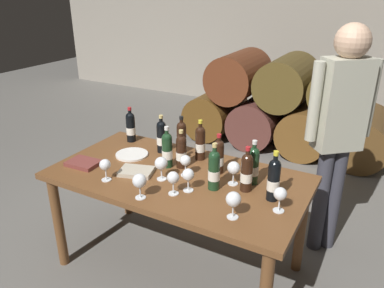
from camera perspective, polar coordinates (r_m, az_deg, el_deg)
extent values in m
plane|color=#66635E|center=(2.96, -1.97, -17.83)|extent=(14.00, 14.00, 0.00)
cube|color=gray|center=(6.24, 18.91, 16.98)|extent=(10.00, 0.24, 2.80)
cylinder|color=#5A3A16|center=(5.24, 3.67, 4.83)|extent=(0.60, 0.90, 0.60)
cylinder|color=#552D27|center=(5.02, 10.18, 3.68)|extent=(0.60, 0.90, 0.60)
cylinder|color=brown|center=(4.87, 17.17, 2.38)|extent=(0.60, 0.90, 0.60)
cylinder|color=#55391B|center=(4.80, 24.46, 0.99)|extent=(0.60, 0.90, 0.60)
cylinder|color=#5E2C17|center=(4.97, 7.16, 10.23)|extent=(0.60, 0.90, 0.60)
cylinder|color=#51401B|center=(4.78, 14.24, 9.19)|extent=(0.60, 0.90, 0.60)
cylinder|color=#524119|center=(4.67, 21.73, 7.93)|extent=(0.60, 0.90, 0.60)
cube|color=brown|center=(2.54, -2.19, -5.09)|extent=(1.70, 0.90, 0.04)
cylinder|color=brown|center=(2.92, -19.55, -11.10)|extent=(0.07, 0.07, 0.72)
cylinder|color=brown|center=(3.39, -9.91, -4.98)|extent=(0.07, 0.07, 0.72)
cylinder|color=brown|center=(2.82, 16.15, -12.03)|extent=(0.07, 0.07, 0.72)
cylinder|color=black|center=(3.06, -9.22, 2.18)|extent=(0.07, 0.07, 0.20)
sphere|color=black|center=(3.03, -9.35, 4.06)|extent=(0.07, 0.07, 0.07)
cylinder|color=black|center=(3.02, -9.38, 4.51)|extent=(0.03, 0.03, 0.06)
cylinder|color=#B21E23|center=(3.01, -9.43, 5.29)|extent=(0.03, 0.03, 0.02)
cylinder|color=silver|center=(3.07, -9.21, 2.01)|extent=(0.07, 0.07, 0.06)
cylinder|color=black|center=(2.71, 1.24, -0.25)|extent=(0.07, 0.07, 0.21)
sphere|color=black|center=(2.67, 1.26, 1.93)|extent=(0.07, 0.07, 0.07)
cylinder|color=black|center=(2.66, 1.27, 2.47)|extent=(0.03, 0.03, 0.07)
cylinder|color=gold|center=(2.64, 1.28, 3.39)|extent=(0.03, 0.03, 0.02)
cylinder|color=silver|center=(2.71, 1.24, -0.45)|extent=(0.07, 0.07, 0.06)
cylinder|color=black|center=(2.52, 4.01, -2.32)|extent=(0.07, 0.07, 0.19)
sphere|color=black|center=(2.48, 4.07, -0.16)|extent=(0.07, 0.07, 0.07)
cylinder|color=black|center=(2.47, 4.09, 0.36)|extent=(0.03, 0.03, 0.06)
cylinder|color=#B21E23|center=(2.46, 4.12, 1.25)|extent=(0.03, 0.03, 0.02)
cylinder|color=silver|center=(2.53, 4.00, -2.52)|extent=(0.07, 0.07, 0.06)
cylinder|color=black|center=(2.82, -1.59, 0.65)|extent=(0.07, 0.07, 0.20)
sphere|color=black|center=(2.79, -1.62, 2.66)|extent=(0.07, 0.07, 0.07)
cylinder|color=black|center=(2.78, -1.62, 3.14)|extent=(0.03, 0.03, 0.06)
cylinder|color=black|center=(2.76, -1.63, 3.98)|extent=(0.03, 0.03, 0.02)
cylinder|color=silver|center=(2.83, -1.59, 0.46)|extent=(0.07, 0.07, 0.06)
cylinder|color=#19381E|center=(2.41, 9.19, -3.67)|extent=(0.07, 0.07, 0.21)
sphere|color=#19381E|center=(2.37, 9.35, -1.32)|extent=(0.07, 0.07, 0.07)
cylinder|color=#19381E|center=(2.36, 9.39, -0.73)|extent=(0.03, 0.03, 0.06)
cylinder|color=silver|center=(2.34, 9.46, 0.25)|extent=(0.03, 0.03, 0.02)
cylinder|color=silver|center=(2.42, 9.17, -3.89)|extent=(0.07, 0.07, 0.06)
cylinder|color=#19381E|center=(2.32, 3.34, -4.42)|extent=(0.07, 0.07, 0.21)
sphere|color=#19381E|center=(2.27, 3.40, -1.89)|extent=(0.07, 0.07, 0.07)
cylinder|color=#19381E|center=(2.26, 3.42, -1.25)|extent=(0.03, 0.03, 0.07)
cylinder|color=tan|center=(2.24, 3.45, -0.18)|extent=(0.03, 0.03, 0.02)
cylinder|color=silver|center=(2.32, 3.33, -4.66)|extent=(0.07, 0.07, 0.06)
cylinder|color=#19381E|center=(2.60, -3.76, -1.33)|extent=(0.07, 0.07, 0.21)
sphere|color=#19381E|center=(2.56, -3.83, 0.90)|extent=(0.07, 0.07, 0.07)
cylinder|color=#19381E|center=(2.55, -3.84, 1.45)|extent=(0.03, 0.03, 0.06)
cylinder|color=silver|center=(2.53, -3.87, 2.38)|extent=(0.03, 0.03, 0.02)
cylinder|color=silver|center=(2.61, -3.76, -1.54)|extent=(0.07, 0.07, 0.06)
cylinder|color=black|center=(2.33, 8.22, -4.71)|extent=(0.07, 0.07, 0.20)
sphere|color=black|center=(2.28, 8.37, -2.30)|extent=(0.07, 0.07, 0.07)
cylinder|color=black|center=(2.27, 8.41, -1.71)|extent=(0.03, 0.03, 0.06)
cylinder|color=#B21E23|center=(2.25, 8.48, -0.70)|extent=(0.03, 0.03, 0.02)
cylinder|color=silver|center=(2.33, 8.21, -4.93)|extent=(0.07, 0.07, 0.06)
cylinder|color=black|center=(2.59, -1.63, -1.56)|extent=(0.07, 0.07, 0.19)
sphere|color=black|center=(2.55, -1.65, 0.53)|extent=(0.07, 0.07, 0.07)
cylinder|color=black|center=(2.54, -1.66, 1.03)|extent=(0.03, 0.03, 0.06)
cylinder|color=tan|center=(2.53, -1.67, 1.90)|extent=(0.03, 0.03, 0.02)
cylinder|color=silver|center=(2.60, -1.63, -1.75)|extent=(0.07, 0.07, 0.06)
cylinder|color=black|center=(2.84, -4.61, 0.73)|extent=(0.07, 0.07, 0.20)
sphere|color=black|center=(2.80, -4.68, 2.78)|extent=(0.07, 0.07, 0.07)
cylinder|color=black|center=(2.79, -4.70, 3.28)|extent=(0.03, 0.03, 0.06)
cylinder|color=tan|center=(2.77, -4.73, 4.13)|extent=(0.03, 0.03, 0.02)
cylinder|color=silver|center=(2.84, -4.60, 0.54)|extent=(0.07, 0.07, 0.06)
cylinder|color=black|center=(2.25, 12.19, -5.78)|extent=(0.07, 0.07, 0.22)
sphere|color=black|center=(2.20, 12.43, -3.15)|extent=(0.07, 0.07, 0.07)
cylinder|color=black|center=(2.19, 12.50, -2.49)|extent=(0.03, 0.03, 0.07)
cylinder|color=gold|center=(2.17, 12.60, -1.38)|extent=(0.03, 0.03, 0.02)
cylinder|color=silver|center=(2.26, 12.16, -6.02)|extent=(0.07, 0.07, 0.07)
cylinder|color=white|center=(2.52, -12.78, -5.28)|extent=(0.06, 0.06, 0.00)
cylinder|color=white|center=(2.51, -12.86, -4.47)|extent=(0.01, 0.01, 0.07)
sphere|color=white|center=(2.47, -13.00, -3.06)|extent=(0.07, 0.07, 0.07)
cylinder|color=white|center=(2.31, -2.82, -7.46)|extent=(0.06, 0.06, 0.00)
cylinder|color=white|center=(2.29, -2.83, -6.60)|extent=(0.01, 0.01, 0.07)
sphere|color=white|center=(2.26, -2.87, -5.08)|extent=(0.07, 0.07, 0.07)
cylinder|color=white|center=(2.48, -4.59, -5.28)|extent=(0.06, 0.06, 0.00)
cylinder|color=white|center=(2.46, -4.62, -4.46)|extent=(0.01, 0.01, 0.07)
sphere|color=white|center=(2.43, -4.68, -2.92)|extent=(0.08, 0.08, 0.08)
cylinder|color=white|center=(2.29, -7.78, -8.00)|extent=(0.06, 0.06, 0.00)
cylinder|color=white|center=(2.27, -7.84, -7.14)|extent=(0.01, 0.01, 0.07)
sphere|color=white|center=(2.23, -7.94, -5.50)|extent=(0.09, 0.09, 0.09)
cylinder|color=white|center=(2.43, 6.20, -5.96)|extent=(0.06, 0.06, 0.00)
cylinder|color=white|center=(2.41, 6.24, -5.13)|extent=(0.01, 0.01, 0.07)
sphere|color=white|center=(2.38, 6.32, -3.60)|extent=(0.08, 0.08, 0.08)
cylinder|color=white|center=(2.34, -0.57, -6.99)|extent=(0.06, 0.06, 0.00)
cylinder|color=white|center=(2.32, -0.57, -6.14)|extent=(0.01, 0.01, 0.07)
sphere|color=white|center=(2.29, -0.58, -4.63)|extent=(0.07, 0.07, 0.07)
cylinder|color=white|center=(2.52, -0.98, -4.70)|extent=(0.06, 0.06, 0.00)
cylinder|color=white|center=(2.50, -0.99, -3.89)|extent=(0.01, 0.01, 0.07)
sphere|color=white|center=(2.47, -1.00, -2.48)|extent=(0.07, 0.07, 0.07)
cylinder|color=white|center=(2.11, 6.15, -10.90)|extent=(0.06, 0.06, 0.00)
cylinder|color=white|center=(2.09, 6.19, -9.99)|extent=(0.01, 0.01, 0.07)
sphere|color=white|center=(2.05, 6.28, -8.28)|extent=(0.08, 0.08, 0.08)
cylinder|color=white|center=(2.20, 12.93, -9.78)|extent=(0.06, 0.06, 0.00)
cylinder|color=white|center=(2.18, 13.02, -8.89)|extent=(0.01, 0.01, 0.07)
sphere|color=white|center=(2.15, 13.19, -7.33)|extent=(0.07, 0.07, 0.07)
cube|color=brown|center=(2.76, -16.08, -2.79)|extent=(0.23, 0.17, 0.03)
cube|color=#B2A893|center=(2.57, -8.42, -4.13)|extent=(0.26, 0.22, 0.03)
cylinder|color=white|center=(2.84, -9.07, -1.57)|extent=(0.24, 0.24, 0.01)
cylinder|color=#383842|center=(3.10, 20.60, -7.71)|extent=(0.11, 0.11, 0.85)
cylinder|color=#383842|center=(3.04, 18.82, -8.02)|extent=(0.11, 0.11, 0.85)
cube|color=#B2B29E|center=(2.78, 21.76, 5.52)|extent=(0.36, 0.35, 0.64)
cylinder|color=#B2B29E|center=(2.89, 25.37, 6.23)|extent=(0.08, 0.08, 0.54)
cylinder|color=#B2B29E|center=(2.66, 18.05, 6.03)|extent=(0.08, 0.08, 0.54)
sphere|color=tan|center=(2.70, 23.12, 14.13)|extent=(0.23, 0.23, 0.23)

